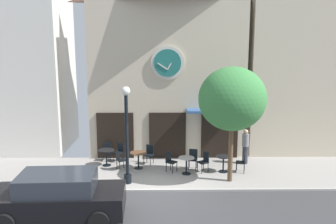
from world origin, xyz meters
name	(u,v)px	position (x,y,z in m)	size (l,w,h in m)	color
ground_plane	(159,200)	(0.00, -0.74, -0.02)	(25.00, 10.12, 0.13)	gray
clock_building	(167,59)	(0.38, 5.33, 4.86)	(7.77, 3.30, 9.43)	beige
neighbor_building_left	(12,34)	(-7.75, 6.36, 6.15)	(5.52, 4.11, 12.30)	silver
neighbor_building_right	(309,35)	(7.89, 6.34, 6.09)	(6.74, 4.08, 12.18)	beige
street_lamp	(127,135)	(-1.30, 0.89, 2.03)	(0.36, 0.36, 4.00)	black
street_tree	(232,99)	(2.95, 1.09, 3.46)	(2.74, 2.46, 4.77)	brown
cafe_table_near_door	(106,154)	(-2.49, 3.09, 0.56)	(0.76, 0.76, 0.77)	black
cafe_table_leftmost	(138,157)	(-0.97, 2.69, 0.56)	(0.77, 0.77, 0.76)	black
cafe_table_near_curb	(186,162)	(1.18, 1.92, 0.53)	(0.70, 0.70, 0.76)	black
cafe_table_center	(223,161)	(2.85, 2.16, 0.51)	(0.68, 0.68, 0.73)	black
cafe_chair_facing_wall	(120,159)	(-1.79, 2.49, 0.53)	(0.54, 0.54, 0.90)	black
cafe_chair_facing_street	(170,160)	(0.47, 2.26, 0.53)	(0.56, 0.56, 0.90)	black
cafe_chair_outer	(204,160)	(2.00, 2.21, 0.53)	(0.55, 0.55, 0.90)	black
cafe_chair_by_entrance	(107,150)	(-2.61, 3.91, 0.53)	(0.44, 0.44, 0.90)	black
cafe_chair_right_end	(193,157)	(1.53, 2.63, 0.53)	(0.48, 0.48, 0.90)	black
cafe_chair_curbside	(242,161)	(3.69, 2.11, 0.53)	(0.49, 0.49, 0.90)	black
cafe_chair_under_awning	(120,150)	(-1.95, 3.76, 0.53)	(0.55, 0.55, 0.90)	black
cafe_chair_mid_row	(149,153)	(-0.50, 3.36, 0.53)	(0.52, 0.52, 0.90)	black
pedestrian_grey	(245,146)	(4.07, 3.32, 0.86)	(0.45, 0.45, 1.67)	#2D2D38
parked_car_black	(58,197)	(-3.26, -2.18, 0.76)	(4.37, 2.16, 1.55)	black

